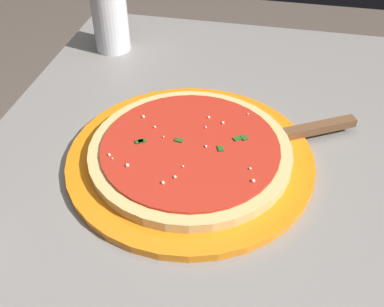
{
  "coord_description": "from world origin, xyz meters",
  "views": [
    {
      "loc": [
        0.51,
        0.11,
        1.22
      ],
      "look_at": [
        0.0,
        0.0,
        0.77
      ],
      "focal_mm": 43.03,
      "sensor_mm": 36.0,
      "label": 1
    }
  ],
  "objects": [
    {
      "name": "cup_tall_drink",
      "position": [
        -0.32,
        -0.23,
        0.82
      ],
      "size": [
        0.07,
        0.07,
        0.12
      ],
      "primitive_type": "cylinder",
      "color": "silver",
      "rests_on": "restaurant_table"
    },
    {
      "name": "pizza_server",
      "position": [
        -0.08,
        0.15,
        0.77
      ],
      "size": [
        0.15,
        0.21,
        0.01
      ],
      "color": "silver",
      "rests_on": "serving_plate"
    },
    {
      "name": "serving_plate",
      "position": [
        0.0,
        0.0,
        0.76
      ],
      "size": [
        0.37,
        0.37,
        0.01
      ],
      "primitive_type": "cylinder",
      "color": "orange",
      "rests_on": "restaurant_table"
    },
    {
      "name": "restaurant_table",
      "position": [
        0.0,
        0.0,
        0.59
      ],
      "size": [
        0.99,
        0.68,
        0.75
      ],
      "color": "black",
      "rests_on": "ground_plane"
    },
    {
      "name": "pizza",
      "position": [
        0.0,
        0.0,
        0.78
      ],
      "size": [
        0.31,
        0.31,
        0.02
      ],
      "color": "#DBB26B",
      "rests_on": "serving_plate"
    }
  ]
}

